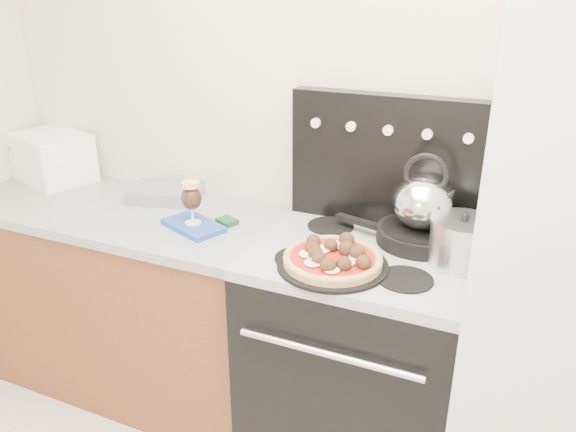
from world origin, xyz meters
The scene contains 15 objects.
room_shell centered at (0.00, 0.29, 1.25)m, with size 3.52×3.01×2.52m.
base_cabinet centered at (-1.02, 1.20, 0.43)m, with size 1.45×0.60×0.86m, color brown.
countertop centered at (-1.02, 1.20, 0.88)m, with size 1.48×0.63×0.04m, color #9B9B9B.
stove_body centered at (0.08, 1.18, 0.44)m, with size 0.76×0.65×0.88m, color black.
cooktop centered at (0.08, 1.18, 0.90)m, with size 0.76×0.65×0.04m, color #ADADB2.
backguard centered at (0.08, 1.45, 1.17)m, with size 0.76×0.08×0.50m, color black.
toaster_oven centered at (-1.54, 1.36, 1.01)m, with size 0.36×0.27×0.23m, color white.
foil_sheet centered at (-0.89, 1.35, 0.93)m, with size 0.29×0.21×0.06m, color silver.
oven_mitt centered at (-0.60, 1.13, 0.91)m, with size 0.25×0.14×0.02m, color #2146A6.
beer_glass centered at (-0.60, 1.13, 1.01)m, with size 0.08×0.08×0.17m, color #331A11, non-canonical shape.
pizza_pan centered at (0.02, 1.02, 0.93)m, with size 0.37×0.37×0.01m, color black.
pizza centered at (0.02, 1.02, 0.96)m, with size 0.33×0.33×0.05m, color gold, non-canonical shape.
skillet centered at (0.24, 1.32, 0.95)m, with size 0.31×0.31×0.06m, color black.
tea_kettle centered at (0.24, 1.32, 1.09)m, with size 0.21×0.21×0.23m, color white, non-canonical shape.
stock_pot centered at (0.40, 1.21, 1.00)m, with size 0.21×0.21×0.15m, color silver.
Camera 1 is at (0.55, -0.55, 1.80)m, focal length 35.00 mm.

